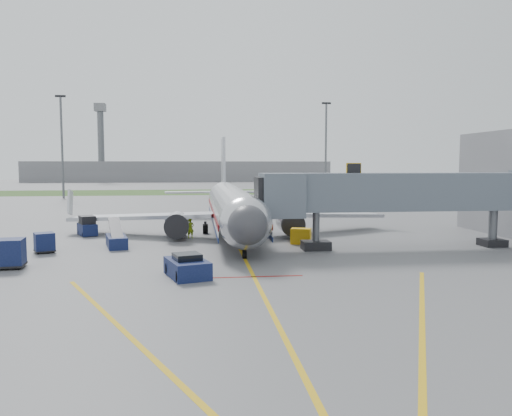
{
  "coord_description": "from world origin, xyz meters",
  "views": [
    {
      "loc": [
        -3.33,
        -33.49,
        6.78
      ],
      "look_at": [
        1.44,
        7.16,
        3.2
      ],
      "focal_mm": 35.0,
      "sensor_mm": 36.0,
      "label": 1
    }
  ],
  "objects": [
    {
      "name": "airliner",
      "position": [
        0.0,
        15.25,
        2.65
      ],
      "size": [
        32.1,
        35.67,
        10.25
      ],
      "color": "silver",
      "rests_on": "ground"
    },
    {
      "name": "jet_bridge",
      "position": [
        12.86,
        5.0,
        4.47
      ],
      "size": [
        25.3,
        4.0,
        6.9
      ],
      "color": "slate",
      "rests_on": "ground"
    },
    {
      "name": "baggage_cart_b",
      "position": [
        -15.58,
        0.39,
        0.98
      ],
      "size": [
        2.0,
        2.0,
        1.93
      ],
      "color": "#0D1539",
      "rests_on": "ground"
    },
    {
      "name": "baggage_tug",
      "position": [
        -13.87,
        15.48,
        0.83
      ],
      "size": [
        2.38,
        3.03,
        1.89
      ],
      "color": "#0D1539",
      "rests_on": "ground"
    },
    {
      "name": "ground_power_cart",
      "position": [
        5.41,
        8.0,
        0.66
      ],
      "size": [
        1.95,
        1.63,
        1.34
      ],
      "color": "#E6A80D",
      "rests_on": "ground"
    },
    {
      "name": "ground",
      "position": [
        0.0,
        0.0,
        0.0
      ],
      "size": [
        400.0,
        400.0,
        0.0
      ],
      "primitive_type": "plane",
      "color": "#565659",
      "rests_on": "ground"
    },
    {
      "name": "ramp_worker",
      "position": [
        -4.01,
        12.47,
        0.91
      ],
      "size": [
        0.76,
        0.61,
        1.82
      ],
      "primitive_type": "imported",
      "rotation": [
        0.0,
        0.0,
        0.3
      ],
      "color": "#A5D819",
      "rests_on": "ground"
    },
    {
      "name": "light_mast_left",
      "position": [
        -30.0,
        70.0,
        10.78
      ],
      "size": [
        2.0,
        0.44,
        20.4
      ],
      "color": "#595B60",
      "rests_on": "ground"
    },
    {
      "name": "grass_strip",
      "position": [
        0.0,
        90.0,
        0.01
      ],
      "size": [
        300.0,
        25.0,
        0.01
      ],
      "primitive_type": "cube",
      "color": "#2D4C1E",
      "rests_on": "ground"
    },
    {
      "name": "baggage_cart_a",
      "position": [
        -5.47,
        14.87,
        0.9
      ],
      "size": [
        2.14,
        2.14,
        1.77
      ],
      "color": "#0D1539",
      "rests_on": "ground"
    },
    {
      "name": "baggage_cart_c",
      "position": [
        -15.09,
        6.14,
        0.79
      ],
      "size": [
        1.91,
        1.91,
        1.55
      ],
      "color": "#0D1539",
      "rests_on": "ground"
    },
    {
      "name": "pushback_tug",
      "position": [
        -4.0,
        -3.5,
        0.6
      ],
      "size": [
        3.01,
        3.9,
        1.43
      ],
      "color": "#0D1539",
      "rests_on": "ground"
    },
    {
      "name": "control_tower",
      "position": [
        -40.0,
        165.0,
        17.33
      ],
      "size": [
        4.0,
        4.0,
        30.0
      ],
      "color": "#595B60",
      "rests_on": "ground"
    },
    {
      "name": "belt_loader",
      "position": [
        -10.01,
        8.25,
        0.55
      ],
      "size": [
        2.34,
        4.7,
        2.22
      ],
      "color": "#0D1539",
      "rests_on": "ground"
    },
    {
      "name": "light_mast_right",
      "position": [
        25.0,
        75.0,
        10.78
      ],
      "size": [
        2.0,
        0.44,
        20.4
      ],
      "color": "#595B60",
      "rests_on": "ground"
    },
    {
      "name": "apron_markings",
      "position": [
        0.0,
        -7.4,
        0.0
      ],
      "size": [
        21.52,
        50.0,
        0.01
      ],
      "color": "gold",
      "rests_on": "ground"
    },
    {
      "name": "distant_terminal",
      "position": [
        -10.0,
        170.0,
        4.0
      ],
      "size": [
        120.0,
        14.0,
        8.0
      ],
      "primitive_type": "cube",
      "color": "slate",
      "rests_on": "ground"
    }
  ]
}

